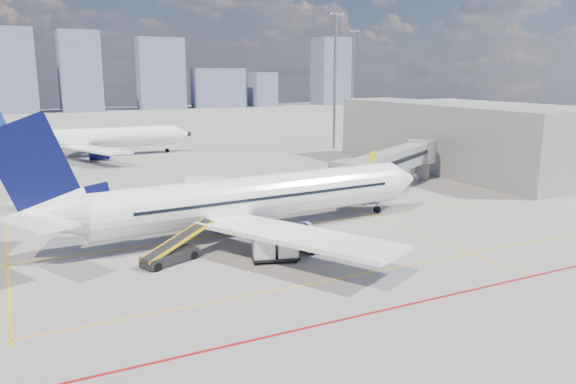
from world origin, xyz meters
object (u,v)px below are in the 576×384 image
at_px(main_aircraft, 242,200).
at_px(second_aircraft, 88,139).
at_px(cargo_dolly, 275,248).
at_px(belt_loader, 171,254).
at_px(ramp_worker, 377,248).
at_px(baggage_tug, 317,244).

bearing_deg(main_aircraft, second_aircraft, 92.56).
height_order(cargo_dolly, belt_loader, belt_loader).
bearing_deg(ramp_worker, main_aircraft, 51.93).
bearing_deg(belt_loader, cargo_dolly, -48.51).
relative_size(main_aircraft, baggage_tug, 18.89).
relative_size(baggage_tug, belt_loader, 0.33).
distance_m(main_aircraft, baggage_tug, 8.77).
bearing_deg(baggage_tug, belt_loader, 165.68).
height_order(baggage_tug, cargo_dolly, cargo_dolly).
xyz_separation_m(main_aircraft, belt_loader, (-7.93, -4.81, -2.52)).
xyz_separation_m(second_aircraft, belt_loader, (-2.11, -61.56, -2.53)).
distance_m(second_aircraft, cargo_dolly, 65.20).
bearing_deg(ramp_worker, second_aircraft, 30.80).
distance_m(second_aircraft, ramp_worker, 69.17).
height_order(main_aircraft, cargo_dolly, main_aircraft).
distance_m(cargo_dolly, ramp_worker, 8.09).
bearing_deg(belt_loader, baggage_tug, -37.90).
bearing_deg(second_aircraft, main_aircraft, -82.16).
bearing_deg(cargo_dolly, baggage_tug, 23.62).
bearing_deg(main_aircraft, cargo_dolly, -97.35).
xyz_separation_m(cargo_dolly, belt_loader, (-7.35, 3.39, -0.42)).
bearing_deg(second_aircraft, belt_loader, -89.98).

